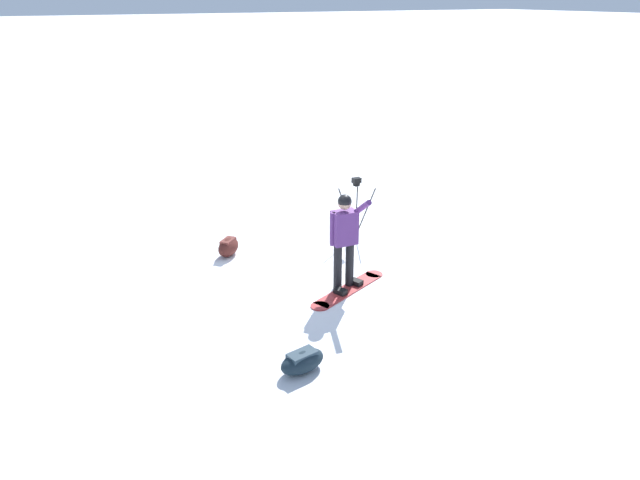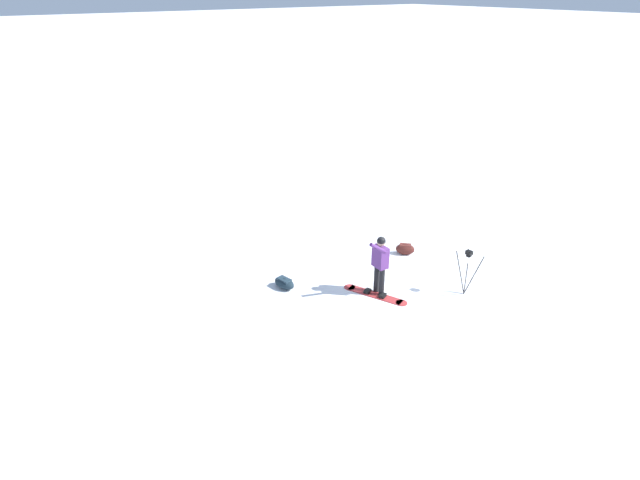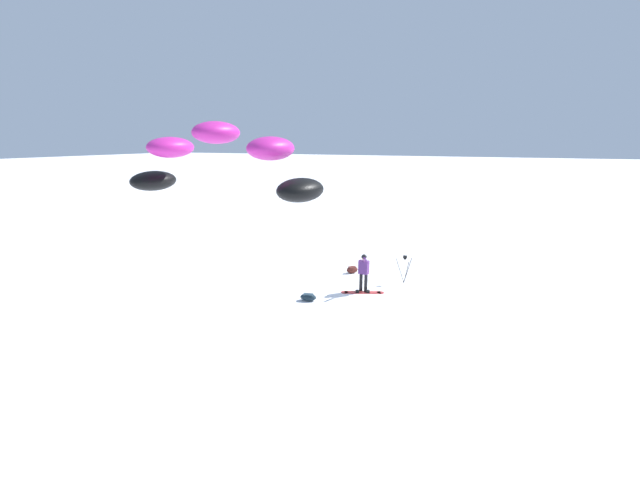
# 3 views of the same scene
# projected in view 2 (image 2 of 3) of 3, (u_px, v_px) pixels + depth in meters

# --- Properties ---
(ground_plane) EXTENTS (300.00, 300.00, 0.00)m
(ground_plane) POSITION_uv_depth(u_px,v_px,m) (403.00, 287.00, 14.55)
(ground_plane) COLOR white
(snowboarder) EXTENTS (0.65, 0.47, 1.65)m
(snowboarder) POSITION_uv_depth(u_px,v_px,m) (380.00, 260.00, 13.82)
(snowboarder) COLOR black
(snowboarder) RESTS_ON ground_plane
(snowboard) EXTENTS (0.87, 1.68, 0.10)m
(snowboard) POSITION_uv_depth(u_px,v_px,m) (375.00, 294.00, 14.14)
(snowboard) COLOR #B23333
(snowboard) RESTS_ON ground_plane
(gear_bag_large) EXTENTS (0.60, 0.62, 0.34)m
(gear_bag_large) POSITION_uv_depth(u_px,v_px,m) (405.00, 249.00, 16.22)
(gear_bag_large) COLOR #4C1E19
(gear_bag_large) RESTS_ON ground_plane
(camera_tripod) EXTENTS (0.67, 0.66, 1.25)m
(camera_tripod) POSITION_uv_depth(u_px,v_px,m) (468.00, 263.00, 13.84)
(camera_tripod) COLOR #262628
(camera_tripod) RESTS_ON ground_plane
(gear_bag_small) EXTENTS (0.46, 0.70, 0.28)m
(gear_bag_small) POSITION_uv_depth(u_px,v_px,m) (284.00, 283.00, 14.44)
(gear_bag_small) COLOR #192833
(gear_bag_small) RESTS_ON ground_plane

